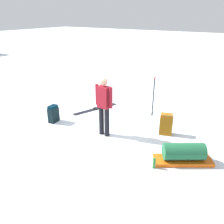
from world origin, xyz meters
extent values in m
plane|color=white|center=(0.00, 0.00, 0.00)|extent=(80.00, 80.00, 0.00)
cylinder|color=black|center=(-0.15, 0.07, 0.42)|extent=(0.14, 0.14, 0.85)
cylinder|color=black|center=(-0.14, 0.27, 0.42)|extent=(0.14, 0.14, 0.85)
cube|color=maroon|center=(-0.14, 0.17, 1.15)|extent=(0.24, 0.35, 0.60)
cylinder|color=maroon|center=(-0.16, -0.07, 1.18)|extent=(0.09, 0.09, 0.58)
cylinder|color=maroon|center=(-0.13, 0.41, 1.18)|extent=(0.09, 0.09, 0.58)
sphere|color=tan|center=(-0.14, 0.17, 1.59)|extent=(0.22, 0.22, 0.22)
cube|color=black|center=(1.28, 1.60, 0.01)|extent=(1.69, 0.69, 0.02)
cube|color=black|center=(1.28, 1.60, 0.04)|extent=(0.15, 0.11, 0.03)
cube|color=black|center=(1.25, 1.50, 0.01)|extent=(1.69, 0.69, 0.02)
cube|color=black|center=(1.25, 1.50, 0.04)|extent=(0.15, 0.11, 0.03)
cube|color=#89540F|center=(0.86, -1.29, 0.28)|extent=(0.34, 0.42, 0.55)
cube|color=#965918|center=(0.86, -1.29, 0.59)|extent=(0.30, 0.38, 0.08)
cube|color=black|center=(-0.32, 2.03, 0.24)|extent=(0.35, 0.24, 0.48)
cube|color=black|center=(-0.32, 2.03, 0.52)|extent=(0.32, 0.22, 0.08)
cylinder|color=black|center=(1.82, -0.43, 0.64)|extent=(0.02, 0.02, 1.28)
sphere|color=#A51919|center=(1.82, -0.43, 1.31)|extent=(0.05, 0.05, 0.05)
cylinder|color=black|center=(1.82, -0.43, 0.06)|extent=(0.07, 0.07, 0.01)
cylinder|color=black|center=(1.98, -0.38, 0.64)|extent=(0.02, 0.02, 1.28)
sphere|color=#A51919|center=(1.98, -0.38, 1.31)|extent=(0.05, 0.05, 0.05)
cylinder|color=black|center=(1.98, -0.38, 0.06)|extent=(0.07, 0.07, 0.01)
cube|color=#E05A10|center=(-0.24, -2.16, 0.04)|extent=(1.12, 1.38, 0.09)
cylinder|color=#1E5E3A|center=(-0.24, -2.16, 0.29)|extent=(0.86, 1.01, 0.40)
cylinder|color=#266B2C|center=(-0.82, -1.68, 0.13)|extent=(0.07, 0.07, 0.26)
camera|label=1|loc=(-5.05, -3.32, 3.27)|focal=37.70mm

